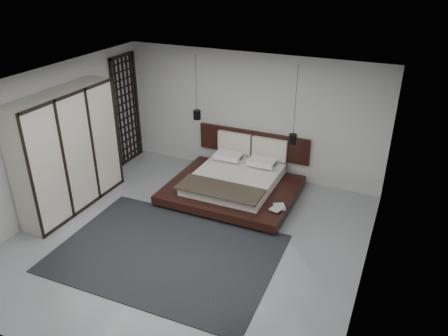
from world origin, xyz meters
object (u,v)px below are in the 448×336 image
at_px(pendant_right, 293,138).
at_px(lattice_screen, 127,110).
at_px(pendant_left, 197,114).
at_px(rug, 167,253).
at_px(bed, 235,181).
at_px(wardrobe, 68,151).

bearing_deg(pendant_right, lattice_screen, 178.13).
xyz_separation_m(pendant_left, pendant_right, (2.17, 0.00, -0.20)).
height_order(lattice_screen, rug, lattice_screen).
xyz_separation_m(lattice_screen, rug, (2.80, -2.97, -1.29)).
relative_size(bed, wardrobe, 1.08).
bearing_deg(bed, wardrobe, -147.45).
distance_m(pendant_right, wardrobe, 4.45).
bearing_deg(wardrobe, pendant_left, 51.96).
height_order(wardrobe, rug, wardrobe).
height_order(bed, wardrobe, wardrobe).
relative_size(pendant_left, rug, 0.38).
bearing_deg(bed, pendant_left, 159.66).
relative_size(bed, rug, 0.71).
distance_m(wardrobe, rug, 2.88).
distance_m(bed, pendant_left, 1.68).
xyz_separation_m(lattice_screen, wardrobe, (0.25, -2.32, -0.11)).
distance_m(pendant_right, rug, 3.39).
xyz_separation_m(bed, wardrobe, (-2.79, -1.78, 0.92)).
bearing_deg(rug, wardrobe, 165.58).
distance_m(lattice_screen, bed, 3.26).
distance_m(bed, pendant_right, 1.54).
bearing_deg(rug, pendant_left, 106.41).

